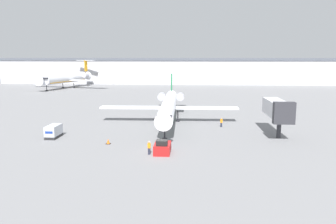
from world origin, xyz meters
The scene contains 10 objects.
ground_plane centered at (0.00, 0.00, 0.00)m, with size 600.00×600.00×0.00m, color slate.
terminal_building centered at (0.00, 120.00, 6.26)m, with size 180.00×16.80×12.47m.
airplane_main centered at (-0.49, 21.69, 3.55)m, with size 27.56×34.20×9.11m.
pushback_tug centered at (0.18, 0.43, 0.76)m, with size 2.19×3.70×2.00m.
luggage_cart centered at (-18.22, 7.70, 1.03)m, with size 1.71×3.52×2.05m.
worker_near_tug centered at (-1.54, -0.40, 0.97)m, with size 0.40×0.26×1.84m.
worker_by_wing centered at (9.64, 17.97, 0.92)m, with size 0.40×0.24×1.75m.
traffic_cone_left centered at (-8.41, 4.52, 0.37)m, with size 0.71×0.71×0.78m.
airplane_parked_far_left centered at (-48.78, 91.82, 4.31)m, with size 34.90×34.61×11.52m.
jet_bridge centered at (18.15, 11.96, 4.44)m, with size 3.20×10.21×6.19m.
Camera 1 is at (4.15, -42.52, 12.92)m, focal length 35.00 mm.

